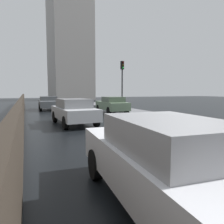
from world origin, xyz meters
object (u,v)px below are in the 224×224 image
car_green_mid_road (112,105)px  traffic_light (122,77)px  car_silver_near_kerb (74,111)px  car_white_far_ahead (165,162)px  car_grey_behind_camera (48,103)px

car_green_mid_road → traffic_light: bearing=32.6°
car_silver_near_kerb → car_white_far_ahead: car_white_far_ahead is taller
car_white_far_ahead → car_grey_behind_camera: size_ratio=1.01×
car_silver_near_kerb → traffic_light: size_ratio=0.97×
car_silver_near_kerb → car_green_mid_road: (4.43, 4.99, -0.03)m
car_silver_near_kerb → traffic_light: bearing=-138.2°
car_silver_near_kerb → car_white_far_ahead: bearing=83.4°
car_white_far_ahead → traffic_light: traffic_light is taller
car_silver_near_kerb → car_grey_behind_camera: 10.60m
car_silver_near_kerb → traffic_light: (5.79, 5.82, 2.48)m
car_white_far_ahead → car_grey_behind_camera: (0.17, 20.03, -0.04)m
car_white_far_ahead → traffic_light: (6.33, 15.25, 2.48)m
car_grey_behind_camera → traffic_light: bearing=143.9°
car_silver_near_kerb → car_white_far_ahead: (-0.54, -9.43, -0.01)m
car_green_mid_road → traffic_light: (1.36, 0.83, 2.51)m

